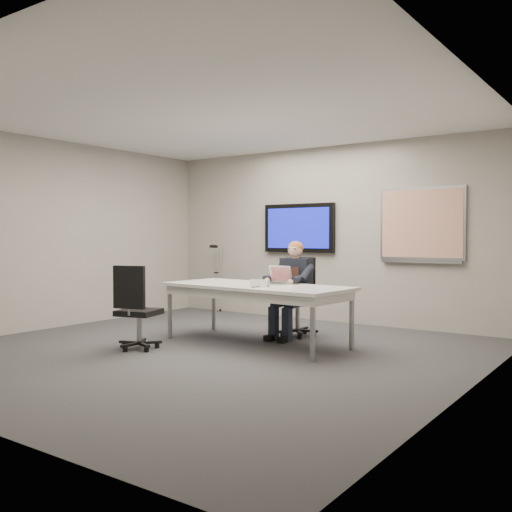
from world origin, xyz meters
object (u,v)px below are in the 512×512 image
Objects in this scene: laptop at (277,279)px; office_chair_near at (137,323)px; conference_table at (256,291)px; seated_person at (290,299)px; office_chair_far at (298,311)px.

office_chair_near is at bearing -127.22° from laptop.
conference_table is 1.92× the size of seated_person.
seated_person is 0.44m from laptop.
conference_table is 2.33× the size of office_chair_far.
laptop is at bearing -93.54° from seated_person.
office_chair_far is 1.05× the size of office_chair_near.
seated_person reaches higher than office_chair_near.
conference_table is 7.47× the size of laptop.
laptop reaches higher than conference_table.
seated_person is at bearing 94.17° from laptop.
office_chair_far is 0.31m from seated_person.
seated_person is (0.14, 0.58, -0.14)m from conference_table.
office_chair_near reaches higher than laptop.
office_chair_near is at bearing -125.90° from conference_table.
laptop is at bearing -108.05° from office_chair_far.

